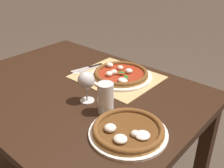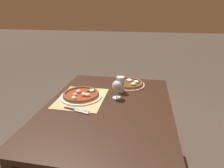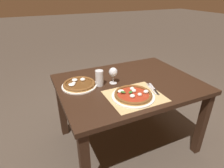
{
  "view_description": "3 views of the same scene",
  "coord_description": "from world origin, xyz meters",
  "px_view_note": "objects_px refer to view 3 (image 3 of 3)",
  "views": [
    {
      "loc": [
        -0.95,
        0.78,
        1.41
      ],
      "look_at": [
        -0.22,
        -0.05,
        0.82
      ],
      "focal_mm": 42.0,
      "sensor_mm": 36.0,
      "label": 1
    },
    {
      "loc": [
        1.28,
        0.27,
        1.44
      ],
      "look_at": [
        -0.35,
        -0.03,
        0.78
      ],
      "focal_mm": 30.0,
      "sensor_mm": 36.0,
      "label": 2
    },
    {
      "loc": [
        -0.81,
        -1.37,
        1.53
      ],
      "look_at": [
        -0.2,
        -0.05,
        0.79
      ],
      "focal_mm": 30.0,
      "sensor_mm": 36.0,
      "label": 3
    }
  ],
  "objects_px": {
    "fork": "(151,89)",
    "pizza_far": "(79,84)",
    "wine_glass": "(113,73)",
    "pint_glass": "(99,78)",
    "knife": "(154,89)",
    "pizza_near": "(133,95)"
  },
  "relations": [
    {
      "from": "fork",
      "to": "pizza_far",
      "type": "bearing_deg",
      "value": 149.92
    },
    {
      "from": "pizza_far",
      "to": "wine_glass",
      "type": "distance_m",
      "value": 0.33
    },
    {
      "from": "pizza_far",
      "to": "pint_glass",
      "type": "relative_size",
      "value": 2.19
    },
    {
      "from": "fork",
      "to": "knife",
      "type": "height_order",
      "value": "knife"
    },
    {
      "from": "wine_glass",
      "to": "knife",
      "type": "xyz_separation_m",
      "value": [
        0.27,
        -0.26,
        -0.1
      ]
    },
    {
      "from": "pizza_far",
      "to": "knife",
      "type": "distance_m",
      "value": 0.67
    },
    {
      "from": "wine_glass",
      "to": "knife",
      "type": "distance_m",
      "value": 0.39
    },
    {
      "from": "wine_glass",
      "to": "pizza_near",
      "type": "bearing_deg",
      "value": -82.92
    },
    {
      "from": "pizza_near",
      "to": "wine_glass",
      "type": "xyz_separation_m",
      "value": [
        -0.04,
        0.3,
        0.08
      ]
    },
    {
      "from": "fork",
      "to": "knife",
      "type": "xyz_separation_m",
      "value": [
        0.02,
        -0.01,
        0.0
      ]
    },
    {
      "from": "pizza_far",
      "to": "fork",
      "type": "height_order",
      "value": "pizza_far"
    },
    {
      "from": "pint_glass",
      "to": "fork",
      "type": "height_order",
      "value": "pint_glass"
    },
    {
      "from": "pizza_near",
      "to": "wine_glass",
      "type": "bearing_deg",
      "value": 97.08
    },
    {
      "from": "pint_glass",
      "to": "pizza_near",
      "type": "bearing_deg",
      "value": -61.63
    },
    {
      "from": "pint_glass",
      "to": "fork",
      "type": "relative_size",
      "value": 0.73
    },
    {
      "from": "pint_glass",
      "to": "pizza_far",
      "type": "bearing_deg",
      "value": 160.92
    },
    {
      "from": "pizza_far",
      "to": "fork",
      "type": "bearing_deg",
      "value": -30.08
    },
    {
      "from": "wine_glass",
      "to": "pint_glass",
      "type": "xyz_separation_m",
      "value": [
        -0.13,
        0.01,
        -0.04
      ]
    },
    {
      "from": "pint_glass",
      "to": "wine_glass",
      "type": "bearing_deg",
      "value": -5.16
    },
    {
      "from": "pizza_near",
      "to": "pizza_far",
      "type": "distance_m",
      "value": 0.51
    },
    {
      "from": "pizza_near",
      "to": "pizza_far",
      "type": "relative_size",
      "value": 1.11
    },
    {
      "from": "pizza_near",
      "to": "wine_glass",
      "type": "height_order",
      "value": "wine_glass"
    }
  ]
}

